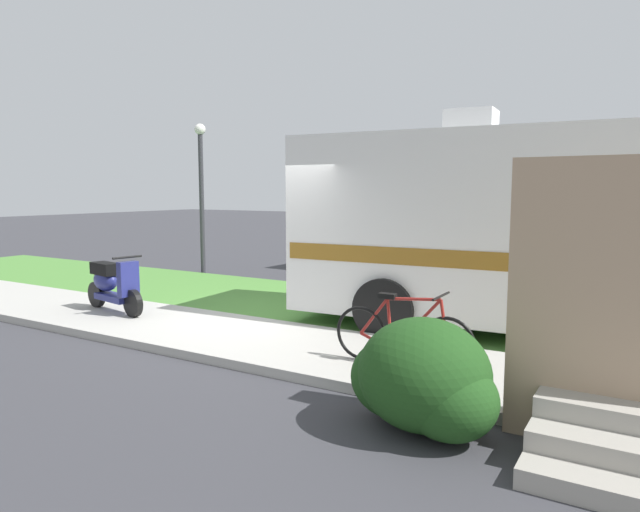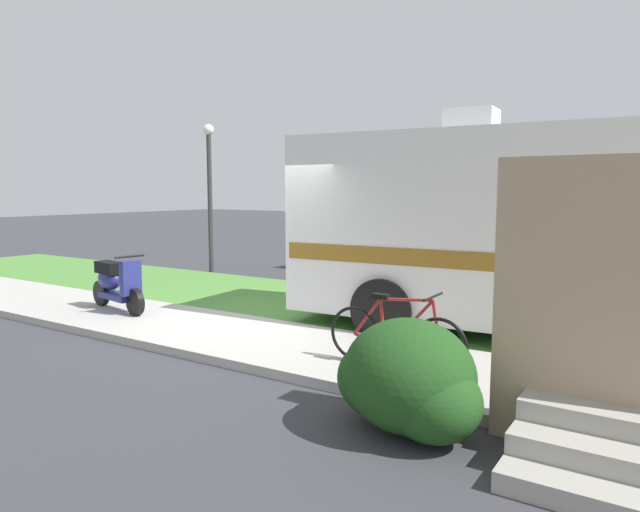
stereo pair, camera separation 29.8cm
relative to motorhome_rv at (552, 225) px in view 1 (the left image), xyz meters
The scene contains 11 objects.
ground_plane 4.49m from the motorhome_rv, 162.83° to the right, with size 80.00×80.00×0.00m, color #38383D.
sidewalk 4.94m from the motorhome_rv, 148.66° to the right, with size 24.00×2.00×0.12m.
grass_strip 4.31m from the motorhome_rv, behind, with size 24.00×3.40×0.08m.
motorhome_rv is the anchor object (origin of this frame).
scooter 6.94m from the motorhome_rv, 160.11° to the right, with size 1.61×0.59×0.97m.
bicycle 3.09m from the motorhome_rv, 113.43° to the right, with size 1.70×0.52×0.88m.
pickup_truck_near 6.76m from the motorhome_rv, 131.23° to the left, with size 5.27×2.36×1.76m.
porch_steps 3.78m from the motorhome_rv, 71.17° to the right, with size 2.00×1.26×2.40m.
bush_by_porch 4.11m from the motorhome_rv, 96.06° to the right, with size 1.41×1.06×1.00m.
bottle_spare 3.08m from the motorhome_rv, 70.83° to the right, with size 0.07×0.07×0.26m.
street_lamp_post 9.09m from the motorhome_rv, 164.88° to the left, with size 0.28×0.28×3.79m.
Camera 1 is at (5.28, -7.27, 2.13)m, focal length 31.75 mm.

